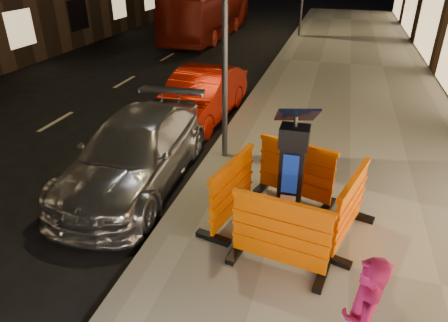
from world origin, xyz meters
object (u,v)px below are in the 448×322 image
(barrier_front, at_px, (280,235))
(barrier_kerbside, at_px, (232,191))
(barrier_bldgside, at_px, (350,208))
(car_silver, at_px, (139,181))
(car_red, at_px, (201,120))
(bus_doubledecker, at_px, (209,37))
(barrier_back, at_px, (296,171))
(man, at_px, (360,322))
(parking_kiosk, at_px, (291,175))

(barrier_front, distance_m, barrier_kerbside, 1.34)
(barrier_bldgside, distance_m, car_silver, 4.33)
(barrier_front, xyz_separation_m, car_red, (-3.07, 5.52, -0.73))
(barrier_bldgside, xyz_separation_m, bus_doubledecker, (-7.56, 16.45, -0.73))
(barrier_back, bearing_deg, car_silver, -162.51)
(bus_doubledecker, distance_m, man, 20.38)
(car_red, bearing_deg, parking_kiosk, -52.52)
(car_silver, relative_size, bus_doubledecker, 0.50)
(barrier_kerbside, height_order, car_silver, barrier_kerbside)
(man, bearing_deg, car_silver, -125.45)
(barrier_front, bearing_deg, barrier_back, 99.47)
(barrier_front, bearing_deg, car_red, 128.57)
(parking_kiosk, relative_size, barrier_kerbside, 1.40)
(barrier_bldgside, height_order, bus_doubledecker, bus_doubledecker)
(car_red, bearing_deg, car_silver, -88.68)
(car_red, bearing_deg, barrier_kerbside, -61.52)
(barrier_bldgside, height_order, car_silver, barrier_bldgside)
(man, bearing_deg, barrier_bldgside, -175.06)
(barrier_front, distance_m, barrier_back, 1.90)
(parking_kiosk, bearing_deg, bus_doubledecker, 126.35)
(barrier_back, distance_m, car_silver, 3.30)
(bus_doubledecker, bearing_deg, barrier_bldgside, -65.29)
(barrier_back, height_order, car_red, barrier_back)
(barrier_kerbside, distance_m, bus_doubledecker, 17.41)
(barrier_back, bearing_deg, parking_kiosk, -72.53)
(barrier_kerbside, bearing_deg, car_silver, 79.74)
(barrier_front, distance_m, car_red, 6.36)
(barrier_kerbside, bearing_deg, parking_kiosk, -77.53)
(car_red, bearing_deg, bus_doubledecker, 110.13)
(car_silver, bearing_deg, man, -40.90)
(barrier_bldgside, bearing_deg, barrier_front, 151.47)
(barrier_front, relative_size, man, 0.91)
(car_silver, distance_m, bus_doubledecker, 15.86)
(barrier_kerbside, xyz_separation_m, car_silver, (-2.26, 0.95, -0.73))
(car_red, bearing_deg, barrier_front, -57.33)
(barrier_bldgside, distance_m, man, 2.44)
(car_silver, bearing_deg, bus_doubledecker, 99.93)
(parking_kiosk, distance_m, car_silver, 3.55)
(car_silver, bearing_deg, barrier_front, -32.98)
(car_red, distance_m, bus_doubledecker, 12.39)
(barrier_front, height_order, bus_doubledecker, bus_doubledecker)
(barrier_front, xyz_separation_m, car_silver, (-3.21, 1.90, -0.73))
(bus_doubledecker, bearing_deg, car_silver, -77.63)
(parking_kiosk, height_order, barrier_kerbside, parking_kiosk)
(barrier_back, distance_m, bus_doubledecker, 16.86)
(car_silver, relative_size, car_red, 1.12)
(barrier_kerbside, bearing_deg, man, -128.31)
(barrier_bldgside, bearing_deg, barrier_kerbside, 106.47)
(car_silver, bearing_deg, barrier_bldgside, -15.25)
(barrier_bldgside, relative_size, car_silver, 0.31)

